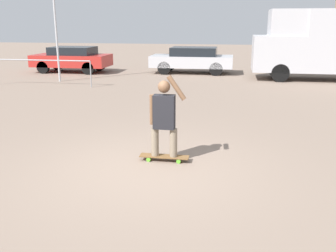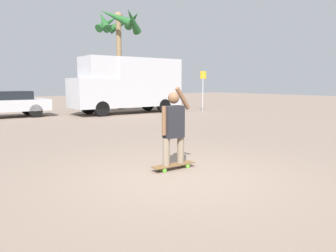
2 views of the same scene
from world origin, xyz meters
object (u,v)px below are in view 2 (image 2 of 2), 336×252
Objects in this scene: camper_van at (129,84)px; parked_car_silver at (4,103)px; palm_tree_near_van at (119,27)px; person_skateboarder at (174,124)px; street_sign at (203,86)px; skateboard at (173,165)px.

camper_van is 6.46m from parked_car_silver.
camper_van is at bearing -12.92° from parked_car_silver.
person_skateboarder is at bearing -113.87° from palm_tree_near_van.
palm_tree_near_van reaches higher than parked_car_silver.
camper_van is 2.62× the size of street_sign.
street_sign is (3.09, -4.63, -3.72)m from palm_tree_near_van.
skateboard is at bearing -86.03° from parked_car_silver.
camper_van is 0.99× the size of palm_tree_near_van.
person_skateboarder reaches higher than skateboard.
skateboard is 0.39× the size of street_sign.
parked_car_silver is at bearing -168.53° from palm_tree_near_van.
skateboard is at bearing -115.15° from camper_van.
parked_car_silver is 8.64m from palm_tree_near_van.
street_sign is at bearing 45.69° from person_skateboarder.
skateboard is 0.15× the size of palm_tree_near_van.
person_skateboarder is (-0.00, 0.00, 0.82)m from skateboard.
palm_tree_near_van is (6.31, 14.27, 4.37)m from person_skateboarder.
camper_van is at bearing 64.85° from person_skateboarder.
skateboard is 12.67m from camper_van.
palm_tree_near_van is (0.97, 2.89, 3.59)m from camper_van.
palm_tree_near_van is at bearing 71.44° from camper_van.
camper_van is at bearing 156.80° from street_sign.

